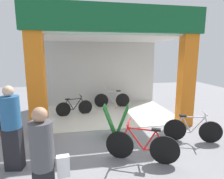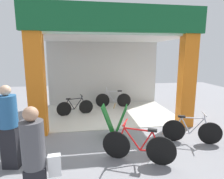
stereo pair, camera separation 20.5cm
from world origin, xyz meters
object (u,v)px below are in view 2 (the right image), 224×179
at_px(bicycle_parked_1, 138,146).
at_px(sandwich_board_sign, 114,121).
at_px(bicycle_inside_1, 75,107).
at_px(pedestrian_0, 8,125).
at_px(bicycle_inside_0, 113,100).
at_px(bicycle_parked_0, 191,131).
at_px(pedestrian_2, 36,165).

height_order(bicycle_parked_1, sandwich_board_sign, sandwich_board_sign).
bearing_deg(bicycle_inside_1, sandwich_board_sign, -61.96).
bearing_deg(bicycle_parked_1, pedestrian_0, 175.43).
bearing_deg(bicycle_inside_0, sandwich_board_sign, -98.79).
relative_size(bicycle_inside_0, bicycle_parked_1, 1.05).
xyz_separation_m(bicycle_inside_1, pedestrian_0, (-1.22, -3.39, 0.62)).
bearing_deg(bicycle_parked_0, bicycle_parked_1, -158.15).
distance_m(bicycle_parked_0, sandwich_board_sign, 2.12).
xyz_separation_m(bicycle_inside_1, bicycle_parked_0, (3.19, -2.93, 0.02)).
height_order(bicycle_inside_1, pedestrian_2, pedestrian_2).
distance_m(bicycle_inside_0, bicycle_parked_1, 4.49).
distance_m(bicycle_inside_1, bicycle_parked_0, 4.33).
distance_m(bicycle_inside_0, pedestrian_2, 6.13).
height_order(sandwich_board_sign, pedestrian_2, pedestrian_2).
bearing_deg(bicycle_inside_1, pedestrian_2, -94.30).
height_order(pedestrian_0, pedestrian_2, pedestrian_0).
bearing_deg(bicycle_inside_0, bicycle_inside_1, -152.30).
distance_m(bicycle_inside_0, pedestrian_0, 5.20).
relative_size(bicycle_inside_1, bicycle_parked_1, 0.93).
relative_size(bicycle_inside_0, bicycle_inside_1, 1.12).
height_order(bicycle_inside_0, bicycle_parked_0, bicycle_inside_0).
distance_m(bicycle_inside_0, bicycle_parked_0, 4.10).
relative_size(pedestrian_0, pedestrian_2, 1.04).
bearing_deg(pedestrian_2, bicycle_parked_1, 34.18).
height_order(bicycle_inside_0, bicycle_parked_1, bicycle_parked_1).
distance_m(sandwich_board_sign, pedestrian_0, 2.72).
height_order(bicycle_inside_1, bicycle_parked_0, bicycle_parked_0).
distance_m(bicycle_parked_1, sandwich_board_sign, 1.41).
bearing_deg(bicycle_parked_1, bicycle_inside_0, 87.73).
height_order(bicycle_inside_1, pedestrian_0, pedestrian_0).
bearing_deg(bicycle_inside_1, pedestrian_0, -109.85).
relative_size(bicycle_inside_1, pedestrian_0, 0.79).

